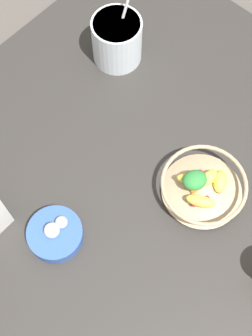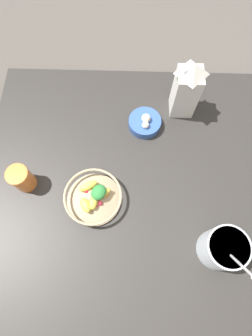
{
  "view_description": "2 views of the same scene",
  "coord_description": "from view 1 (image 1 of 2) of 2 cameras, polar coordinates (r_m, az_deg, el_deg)",
  "views": [
    {
      "loc": [
        -0.41,
        -0.28,
        1.13
      ],
      "look_at": [
        -0.07,
        0.03,
        0.09
      ],
      "focal_mm": 50.0,
      "sensor_mm": 36.0,
      "label": 1
    },
    {
      "loc": [
        0.26,
        -0.01,
        1.0
      ],
      "look_at": [
        -0.08,
        -0.02,
        0.1
      ],
      "focal_mm": 28.0,
      "sensor_mm": 36.0,
      "label": 2
    }
  ],
  "objects": [
    {
      "name": "yogurt_tub",
      "position": [
        1.32,
        -1.11,
        15.52
      ],
      "size": [
        0.16,
        0.14,
        0.27
      ],
      "color": "silver",
      "rests_on": "countertop"
    },
    {
      "name": "countertop",
      "position": [
        1.22,
        3.2,
        0.03
      ],
      "size": [
        1.16,
        1.16,
        0.03
      ],
      "color": "#2D2B28",
      "rests_on": "ground_plane"
    },
    {
      "name": "ground_plane",
      "position": [
        1.24,
        3.16,
        -0.29
      ],
      "size": [
        6.0,
        6.0,
        0.0
      ],
      "primitive_type": "plane",
      "color": "#4C4742"
    },
    {
      "name": "garlic_bowl",
      "position": [
        1.13,
        -8.61,
        -7.91
      ],
      "size": [
        0.13,
        0.13,
        0.07
      ],
      "color": "#3356A3",
      "rests_on": "countertop"
    },
    {
      "name": "fruit_bowl",
      "position": [
        1.16,
        9.36,
        -2.24
      ],
      "size": [
        0.21,
        0.21,
        0.08
      ],
      "color": "tan",
      "rests_on": "countertop"
    }
  ]
}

